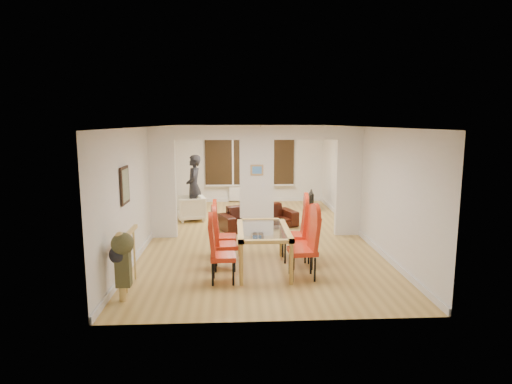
{
  "coord_description": "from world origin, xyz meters",
  "views": [
    {
      "loc": [
        -0.53,
        -9.99,
        2.71
      ],
      "look_at": [
        0.02,
        0.6,
        0.97
      ],
      "focal_mm": 30.0,
      "sensor_mm": 36.0,
      "label": 1
    }
  ],
  "objects": [
    {
      "name": "divider_wall",
      "position": [
        0.0,
        0.0,
        1.3
      ],
      "size": [
        5.0,
        0.18,
        2.6
      ],
      "primitive_type": "cube",
      "color": "white",
      "rests_on": "floor"
    },
    {
      "name": "dining_chair_la",
      "position": [
        -0.73,
        -2.99,
        0.53
      ],
      "size": [
        0.44,
        0.44,
        1.06
      ],
      "primitive_type": null,
      "rotation": [
        0.0,
        0.0,
        0.04
      ],
      "color": "red",
      "rests_on": "floor"
    },
    {
      "name": "bay_window_blinds",
      "position": [
        0.0,
        4.44,
        1.5
      ],
      "size": [
        3.0,
        0.08,
        1.8
      ],
      "primitive_type": "cube",
      "color": "black",
      "rests_on": "room_walls"
    },
    {
      "name": "wall_poster",
      "position": [
        -2.47,
        -2.4,
        1.6
      ],
      "size": [
        0.04,
        0.52,
        0.67
      ],
      "primitive_type": "cube",
      "color": "gray",
      "rests_on": "room_walls"
    },
    {
      "name": "television",
      "position": [
        1.81,
        3.14,
        0.27
      ],
      "size": [
        0.96,
        0.23,
        0.55
      ],
      "primitive_type": "imported",
      "rotation": [
        0.0,
        0.0,
        1.45
      ],
      "color": "black",
      "rests_on": "floor"
    },
    {
      "name": "dining_chair_lc",
      "position": [
        -0.71,
        -1.76,
        0.53
      ],
      "size": [
        0.42,
        0.42,
        1.06
      ],
      "primitive_type": null,
      "rotation": [
        0.0,
        0.0,
        0.0
      ],
      "color": "red",
      "rests_on": "floor"
    },
    {
      "name": "shoes",
      "position": [
        0.02,
        -0.25,
        0.05
      ],
      "size": [
        0.25,
        0.27,
        0.1
      ],
      "primitive_type": null,
      "color": "black",
      "rests_on": "floor"
    },
    {
      "name": "dining_chair_ra",
      "position": [
        0.64,
        -2.87,
        0.58
      ],
      "size": [
        0.5,
        0.5,
        1.16
      ],
      "primitive_type": null,
      "rotation": [
        0.0,
        0.0,
        0.09
      ],
      "color": "red",
      "rests_on": "floor"
    },
    {
      "name": "bottle",
      "position": [
        0.09,
        2.51,
        0.36
      ],
      "size": [
        0.08,
        0.08,
        0.31
      ],
      "primitive_type": "cylinder",
      "color": "#143F19",
      "rests_on": "coffee_table"
    },
    {
      "name": "dining_chair_rc",
      "position": [
        0.64,
        -1.89,
        0.59
      ],
      "size": [
        0.5,
        0.5,
        1.18
      ],
      "primitive_type": null,
      "rotation": [
        0.0,
        0.0,
        -0.07
      ],
      "color": "red",
      "rests_on": "floor"
    },
    {
      "name": "dining_chair_rb",
      "position": [
        0.72,
        -2.3,
        0.53
      ],
      "size": [
        0.46,
        0.46,
        1.05
      ],
      "primitive_type": null,
      "rotation": [
        0.0,
        0.0,
        0.1
      ],
      "color": "red",
      "rests_on": "floor"
    },
    {
      "name": "person",
      "position": [
        -1.67,
        2.04,
        0.9
      ],
      "size": [
        0.67,
        0.45,
        1.8
      ],
      "primitive_type": "imported",
      "rotation": [
        0.0,
        0.0,
        -1.54
      ],
      "color": "black",
      "rests_on": "floor"
    },
    {
      "name": "dining_table",
      "position": [
        -0.01,
        -2.38,
        0.39
      ],
      "size": [
        0.94,
        1.67,
        0.78
      ],
      "primitive_type": null,
      "color": "#BA9244",
      "rests_on": "floor"
    },
    {
      "name": "radiator",
      "position": [
        0.0,
        4.4,
        0.3
      ],
      "size": [
        1.4,
        0.08,
        0.5
      ],
      "primitive_type": "cube",
      "color": "white",
      "rests_on": "floor"
    },
    {
      "name": "armchair",
      "position": [
        -1.74,
        1.72,
        0.34
      ],
      "size": [
        0.87,
        0.89,
        0.68
      ],
      "primitive_type": "imported",
      "rotation": [
        0.0,
        0.0,
        -1.35
      ],
      "color": "white",
      "rests_on": "floor"
    },
    {
      "name": "pillar_photo",
      "position": [
        0.0,
        -0.1,
        1.6
      ],
      "size": [
        0.3,
        0.03,
        0.25
      ],
      "primitive_type": "cube",
      "color": "#4C8CD8",
      "rests_on": "divider_wall"
    },
    {
      "name": "coffee_table",
      "position": [
        0.29,
        2.56,
        0.1
      ],
      "size": [
        0.93,
        0.49,
        0.21
      ],
      "primitive_type": null,
      "rotation": [
        0.0,
        0.0,
        -0.04
      ],
      "color": "#362412",
      "rests_on": "floor"
    },
    {
      "name": "bowl",
      "position": [
        0.32,
        2.45,
        0.23
      ],
      "size": [
        0.2,
        0.2,
        0.05
      ],
      "primitive_type": "imported",
      "color": "#362412",
      "rests_on": "coffee_table"
    },
    {
      "name": "dining_chair_lb",
      "position": [
        -0.71,
        -2.34,
        0.53
      ],
      "size": [
        0.48,
        0.48,
        1.06
      ],
      "primitive_type": null,
      "rotation": [
        0.0,
        0.0,
        0.15
      ],
      "color": "red",
      "rests_on": "floor"
    },
    {
      "name": "stair_newel",
      "position": [
        -2.25,
        -3.2,
        0.55
      ],
      "size": [
        0.4,
        1.2,
        1.1
      ],
      "primitive_type": null,
      "color": "tan",
      "rests_on": "floor"
    },
    {
      "name": "sofa",
      "position": [
        0.09,
        0.76,
        0.29
      ],
      "size": [
        2.13,
        1.44,
        0.58
      ],
      "primitive_type": "imported",
      "rotation": [
        0.0,
        0.0,
        0.37
      ],
      "color": "black",
      "rests_on": "floor"
    },
    {
      "name": "pendant_light",
      "position": [
        0.3,
        3.3,
        2.15
      ],
      "size": [
        0.36,
        0.36,
        0.36
      ],
      "primitive_type": "sphere",
      "color": "orange",
      "rests_on": "room_walls"
    },
    {
      "name": "room_walls",
      "position": [
        0.0,
        0.0,
        1.3
      ],
      "size": [
        5.0,
        9.0,
        2.6
      ],
      "primitive_type": null,
      "color": "silver",
      "rests_on": "floor"
    },
    {
      "name": "floor",
      "position": [
        0.0,
        0.0,
        0.0
      ],
      "size": [
        5.0,
        9.0,
        0.01
      ],
      "primitive_type": "cube",
      "color": "tan",
      "rests_on": "ground"
    }
  ]
}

